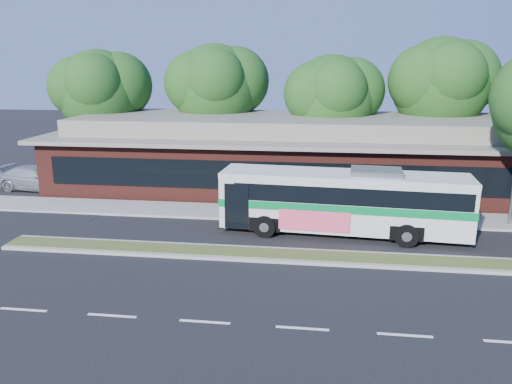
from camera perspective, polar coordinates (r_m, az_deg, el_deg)
ground at (r=20.10m, az=5.90°, el=-8.17°), size 120.00×120.00×0.00m
median_strip at (r=20.62m, az=5.96°, el=-7.33°), size 26.00×1.10×0.15m
sidewalk at (r=26.10m, az=6.33°, el=-2.61°), size 44.00×2.60×0.12m
parking_lot at (r=34.80m, az=-24.63°, el=0.42°), size 14.00×12.00×0.01m
plaza_building at (r=32.02m, az=6.71°, el=4.42°), size 33.20×11.20×4.45m
tree_bg_a at (r=36.88m, az=-16.78°, el=11.10°), size 6.47×5.80×8.63m
tree_bg_b at (r=35.40m, az=-3.93°, el=12.00°), size 6.69×6.00×9.00m
tree_bg_c at (r=33.75m, az=9.37°, el=10.78°), size 6.24×5.60×8.26m
tree_bg_d at (r=35.63m, az=21.01°, el=11.55°), size 6.91×6.20×9.37m
transit_bus at (r=23.15m, az=10.07°, el=-0.63°), size 11.36×3.24×3.15m
sedan at (r=33.87m, az=-23.68°, el=1.45°), size 5.36×2.69×1.50m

